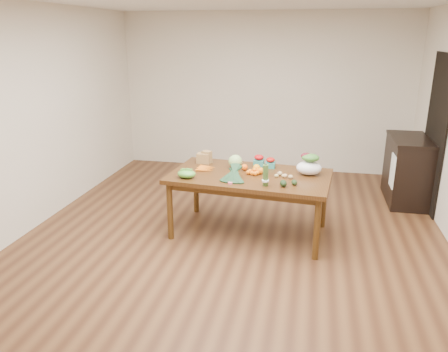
% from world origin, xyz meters
% --- Properties ---
extents(floor, '(6.00, 6.00, 0.00)m').
position_xyz_m(floor, '(0.00, 0.00, 0.00)').
color(floor, brown).
rests_on(floor, ground).
extents(room_walls, '(5.02, 6.02, 2.70)m').
position_xyz_m(room_walls, '(0.00, 0.00, 1.35)').
color(room_walls, silver).
rests_on(room_walls, floor).
extents(dining_table, '(1.94, 1.20, 0.75)m').
position_xyz_m(dining_table, '(0.17, 0.25, 0.38)').
color(dining_table, '#482B10').
rests_on(dining_table, floor).
extents(doorway_dark, '(0.02, 1.00, 2.10)m').
position_xyz_m(doorway_dark, '(2.48, 1.60, 1.05)').
color(doorway_dark, black).
rests_on(doorway_dark, floor).
extents(cabinet, '(0.52, 1.02, 0.94)m').
position_xyz_m(cabinet, '(2.22, 1.77, 0.47)').
color(cabinet, black).
rests_on(cabinet, floor).
extents(dish_towel, '(0.02, 0.28, 0.45)m').
position_xyz_m(dish_towel, '(1.96, 1.40, 0.55)').
color(dish_towel, white).
rests_on(dish_towel, cabinet).
extents(paper_bag, '(0.24, 0.20, 0.16)m').
position_xyz_m(paper_bag, '(-0.48, 0.59, 0.83)').
color(paper_bag, '#9C7046').
rests_on(paper_bag, dining_table).
extents(cabbage, '(0.17, 0.17, 0.17)m').
position_xyz_m(cabbage, '(-0.05, 0.45, 0.83)').
color(cabbage, '#B7D37A').
rests_on(cabbage, dining_table).
extents(strawberry_basket_a, '(0.13, 0.13, 0.11)m').
position_xyz_m(strawberry_basket_a, '(0.22, 0.61, 0.81)').
color(strawberry_basket_a, red).
rests_on(strawberry_basket_a, dining_table).
extents(strawberry_basket_b, '(0.12, 0.12, 0.10)m').
position_xyz_m(strawberry_basket_b, '(0.37, 0.56, 0.80)').
color(strawberry_basket_b, red).
rests_on(strawberry_basket_b, dining_table).
extents(orange_a, '(0.08, 0.08, 0.08)m').
position_xyz_m(orange_a, '(0.08, 0.39, 0.79)').
color(orange_a, '#F15F0E').
rests_on(orange_a, dining_table).
extents(orange_b, '(0.09, 0.09, 0.09)m').
position_xyz_m(orange_b, '(0.23, 0.37, 0.79)').
color(orange_b, orange).
rests_on(orange_b, dining_table).
extents(orange_c, '(0.08, 0.08, 0.08)m').
position_xyz_m(orange_c, '(0.29, 0.29, 0.79)').
color(orange_c, orange).
rests_on(orange_c, dining_table).
extents(mandarin_cluster, '(0.20, 0.20, 0.08)m').
position_xyz_m(mandarin_cluster, '(0.22, 0.26, 0.79)').
color(mandarin_cluster, orange).
rests_on(mandarin_cluster, dining_table).
extents(carrots, '(0.24, 0.24, 0.03)m').
position_xyz_m(carrots, '(-0.39, 0.33, 0.76)').
color(carrots, '#D86212').
rests_on(carrots, dining_table).
extents(snap_pea_bag, '(0.21, 0.16, 0.10)m').
position_xyz_m(snap_pea_bag, '(-0.53, -0.03, 0.80)').
color(snap_pea_bag, '#5B9C35').
rests_on(snap_pea_bag, dining_table).
extents(kale_bunch, '(0.36, 0.43, 0.16)m').
position_xyz_m(kale_bunch, '(0.01, -0.04, 0.83)').
color(kale_bunch, black).
rests_on(kale_bunch, dining_table).
extents(asparagus_bundle, '(0.09, 0.12, 0.26)m').
position_xyz_m(asparagus_bundle, '(0.39, -0.14, 0.88)').
color(asparagus_bundle, '#5B823C').
rests_on(asparagus_bundle, dining_table).
extents(potato_a, '(0.05, 0.04, 0.04)m').
position_xyz_m(potato_a, '(0.48, 0.19, 0.77)').
color(potato_a, '#CCBE76').
rests_on(potato_a, dining_table).
extents(potato_b, '(0.05, 0.05, 0.05)m').
position_xyz_m(potato_b, '(0.58, 0.20, 0.77)').
color(potato_b, tan).
rests_on(potato_b, dining_table).
extents(potato_c, '(0.05, 0.04, 0.04)m').
position_xyz_m(potato_c, '(0.56, 0.21, 0.77)').
color(potato_c, tan).
rests_on(potato_c, dining_table).
extents(potato_d, '(0.06, 0.05, 0.05)m').
position_xyz_m(potato_d, '(0.52, 0.27, 0.78)').
color(potato_d, tan).
rests_on(potato_d, dining_table).
extents(potato_e, '(0.05, 0.05, 0.05)m').
position_xyz_m(potato_e, '(0.65, 0.17, 0.77)').
color(potato_e, tan).
rests_on(potato_e, dining_table).
extents(avocado_a, '(0.10, 0.13, 0.07)m').
position_xyz_m(avocado_a, '(0.58, -0.11, 0.79)').
color(avocado_a, black).
rests_on(avocado_a, dining_table).
extents(avocado_b, '(0.08, 0.10, 0.06)m').
position_xyz_m(avocado_b, '(0.70, -0.04, 0.78)').
color(avocado_b, black).
rests_on(avocado_b, dining_table).
extents(salad_bag, '(0.31, 0.25, 0.23)m').
position_xyz_m(salad_bag, '(0.84, 0.37, 0.86)').
color(salad_bag, white).
rests_on(salad_bag, dining_table).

